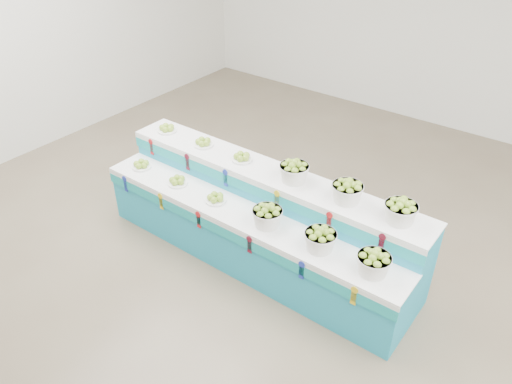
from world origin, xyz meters
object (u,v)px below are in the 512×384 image
display_stand (256,219)px  basket_upper_right (401,211)px  basket_lower_left (267,216)px  plate_upper_mid (203,142)px

display_stand → basket_upper_right: basket_upper_right is taller
display_stand → basket_lower_left: 0.51m
display_stand → plate_upper_mid: 1.13m
plate_upper_mid → basket_upper_right: 2.45m
display_stand → basket_lower_left: size_ratio=12.12×
display_stand → basket_upper_right: (1.50, 0.23, 0.62)m
display_stand → plate_upper_mid: (-0.95, 0.24, 0.56)m
basket_lower_left → basket_upper_right: bearing=21.3°
display_stand → basket_upper_right: bearing=8.9°
basket_lower_left → basket_upper_right: 1.30m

